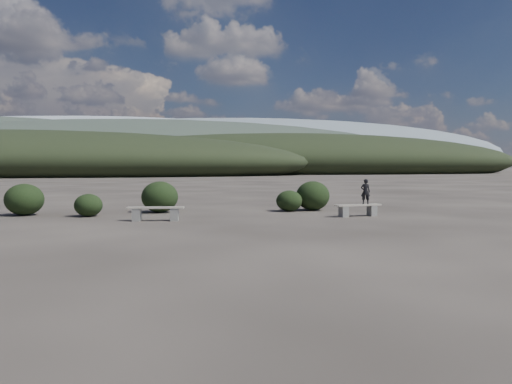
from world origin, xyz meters
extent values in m
plane|color=#2A2420|center=(0.00, 0.00, 0.00)|extent=(1200.00, 1200.00, 0.00)
cube|color=slate|center=(-3.92, 5.77, 0.22)|extent=(0.34, 0.43, 0.44)
cube|color=slate|center=(-2.61, 5.56, 0.22)|extent=(0.34, 0.43, 0.44)
cube|color=gray|center=(-3.26, 5.67, 0.47)|extent=(2.03, 0.73, 0.06)
cube|color=slate|center=(3.74, 5.52, 0.21)|extent=(0.30, 0.39, 0.41)
cube|color=slate|center=(4.97, 5.68, 0.21)|extent=(0.30, 0.39, 0.41)
cube|color=gray|center=(4.36, 5.60, 0.44)|extent=(1.90, 0.63, 0.05)
imported|color=black|center=(4.68, 5.64, 0.95)|extent=(0.41, 0.34, 0.97)
ellipsoid|color=black|center=(-5.77, 7.80, 0.44)|extent=(1.06, 1.06, 0.87)
ellipsoid|color=black|center=(-3.05, 8.90, 0.65)|extent=(1.52, 1.52, 1.30)
ellipsoid|color=black|center=(2.38, 8.28, 0.45)|extent=(1.12, 1.12, 0.90)
ellipsoid|color=black|center=(3.51, 8.50, 0.64)|extent=(1.46, 1.46, 1.28)
ellipsoid|color=black|center=(-8.27, 8.77, 0.62)|extent=(1.47, 1.47, 1.25)
ellipsoid|color=black|center=(-25.00, 90.00, 2.70)|extent=(110.00, 40.00, 12.00)
ellipsoid|color=black|center=(35.00, 110.00, 3.15)|extent=(120.00, 44.00, 14.00)
ellipsoid|color=#2F3A30|center=(0.00, 160.00, 5.40)|extent=(190.00, 64.00, 24.00)
ellipsoid|color=slate|center=(70.00, 300.00, 9.90)|extent=(340.00, 110.00, 44.00)
ellipsoid|color=#98A1AB|center=(-30.00, 400.00, 12.60)|extent=(460.00, 140.00, 56.00)
camera|label=1|loc=(-3.47, -12.21, 1.94)|focal=35.00mm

